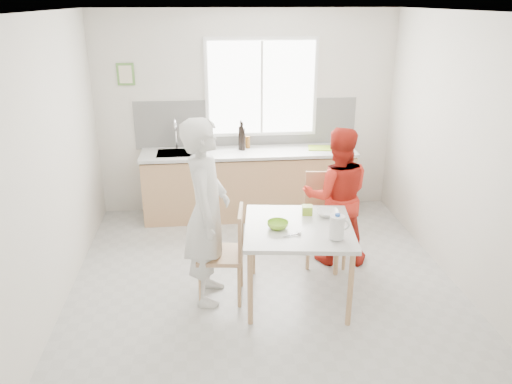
# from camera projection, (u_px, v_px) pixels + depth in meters

# --- Properties ---
(ground) EXTENTS (4.50, 4.50, 0.00)m
(ground) POSITION_uv_depth(u_px,v_px,m) (266.00, 290.00, 5.13)
(ground) COLOR #B7B7B2
(ground) RESTS_ON ground
(room_shell) EXTENTS (4.50, 4.50, 4.50)m
(room_shell) POSITION_uv_depth(u_px,v_px,m) (267.00, 135.00, 4.54)
(room_shell) COLOR silver
(room_shell) RESTS_ON ground
(window) EXTENTS (1.50, 0.06, 1.30)m
(window) POSITION_uv_depth(u_px,v_px,m) (262.00, 88.00, 6.60)
(window) COLOR white
(window) RESTS_ON room_shell
(backsplash) EXTENTS (3.00, 0.02, 0.65)m
(backsplash) POSITION_uv_depth(u_px,v_px,m) (247.00, 123.00, 6.76)
(backsplash) COLOR white
(backsplash) RESTS_ON room_shell
(picture_frame) EXTENTS (0.22, 0.03, 0.28)m
(picture_frame) POSITION_uv_depth(u_px,v_px,m) (126.00, 74.00, 6.37)
(picture_frame) COLOR #5D9343
(picture_frame) RESTS_ON room_shell
(kitchen_counter) EXTENTS (2.84, 0.64, 1.37)m
(kitchen_counter) POSITION_uv_depth(u_px,v_px,m) (249.00, 186.00, 6.79)
(kitchen_counter) COLOR tan
(kitchen_counter) RESTS_ON ground
(dining_table) EXTENTS (1.14, 1.14, 0.79)m
(dining_table) POSITION_uv_depth(u_px,v_px,m) (298.00, 234.00, 4.77)
(dining_table) COLOR silver
(dining_table) RESTS_ON ground
(chair_left) EXTENTS (0.49, 0.49, 0.94)m
(chair_left) POSITION_uv_depth(u_px,v_px,m) (228.00, 250.00, 4.85)
(chair_left) COLOR tan
(chair_left) RESTS_ON ground
(chair_far) EXTENTS (0.52, 0.52, 1.01)m
(chair_far) POSITION_uv_depth(u_px,v_px,m) (325.00, 214.00, 5.59)
(chair_far) COLOR tan
(chair_far) RESTS_ON ground
(person_white) EXTENTS (0.52, 0.72, 1.83)m
(person_white) POSITION_uv_depth(u_px,v_px,m) (207.00, 213.00, 4.71)
(person_white) COLOR silver
(person_white) RESTS_ON ground
(person_red) EXTENTS (0.82, 0.68, 1.55)m
(person_red) POSITION_uv_depth(u_px,v_px,m) (337.00, 196.00, 5.47)
(person_red) COLOR red
(person_red) RESTS_ON ground
(bowl_green) EXTENTS (0.23, 0.23, 0.06)m
(bowl_green) POSITION_uv_depth(u_px,v_px,m) (278.00, 225.00, 4.69)
(bowl_green) COLOR #91D230
(bowl_green) RESTS_ON dining_table
(bowl_white) EXTENTS (0.25, 0.25, 0.05)m
(bowl_white) POSITION_uv_depth(u_px,v_px,m) (327.00, 213.00, 4.96)
(bowl_white) COLOR white
(bowl_white) RESTS_ON dining_table
(milk_jug) EXTENTS (0.18, 0.13, 0.23)m
(milk_jug) POSITION_uv_depth(u_px,v_px,m) (337.00, 227.00, 4.43)
(milk_jug) COLOR white
(milk_jug) RESTS_ON dining_table
(green_box) EXTENTS (0.11, 0.11, 0.09)m
(green_box) POSITION_uv_depth(u_px,v_px,m) (307.00, 210.00, 4.98)
(green_box) COLOR #92B82A
(green_box) RESTS_ON dining_table
(spoon) EXTENTS (0.16, 0.05, 0.01)m
(spoon) POSITION_uv_depth(u_px,v_px,m) (291.00, 235.00, 4.53)
(spoon) COLOR #A5A5AA
(spoon) RESTS_ON dining_table
(cutting_board) EXTENTS (0.39, 0.31, 0.01)m
(cutting_board) POSITION_uv_depth(u_px,v_px,m) (321.00, 148.00, 6.71)
(cutting_board) COLOR #9DC72E
(cutting_board) RESTS_ON kitchen_counter
(wine_bottle_a) EXTENTS (0.07, 0.07, 0.32)m
(wine_bottle_a) POSITION_uv_depth(u_px,v_px,m) (241.00, 138.00, 6.60)
(wine_bottle_a) COLOR black
(wine_bottle_a) RESTS_ON kitchen_counter
(wine_bottle_b) EXTENTS (0.07, 0.07, 0.30)m
(wine_bottle_b) POSITION_uv_depth(u_px,v_px,m) (243.00, 139.00, 6.59)
(wine_bottle_b) COLOR black
(wine_bottle_b) RESTS_ON kitchen_counter
(jar_amber) EXTENTS (0.06, 0.06, 0.16)m
(jar_amber) POSITION_uv_depth(u_px,v_px,m) (248.00, 142.00, 6.70)
(jar_amber) COLOR brown
(jar_amber) RESTS_ON kitchen_counter
(soap_bottle) EXTENTS (0.10, 0.10, 0.17)m
(soap_bottle) POSITION_uv_depth(u_px,v_px,m) (195.00, 143.00, 6.65)
(soap_bottle) COLOR #999999
(soap_bottle) RESTS_ON kitchen_counter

